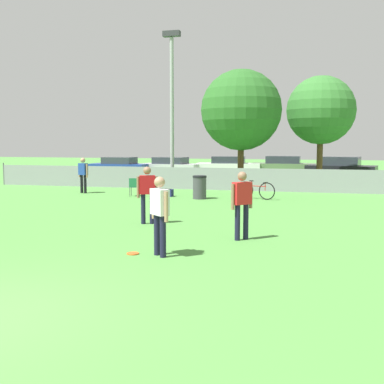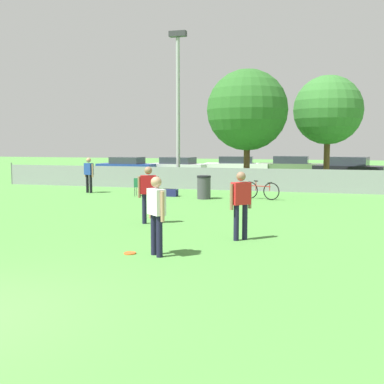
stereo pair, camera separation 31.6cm
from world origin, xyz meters
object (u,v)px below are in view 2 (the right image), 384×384
object	(u,v)px
tree_near_pole	(247,110)
light_pole	(178,96)
trash_bin	(204,187)
frisbee_disc	(130,253)
folding_chair_sideline	(139,185)
parked_car_white	(236,166)
player_receiver_white	(156,210)
parked_car_silver	(178,166)
parked_car_blue	(127,166)
parked_car_dark	(349,169)
bicycle_sideline	(261,190)
player_thrower_red	(148,190)
tree_far_right	(328,110)
spectator_in_blue	(89,172)
gear_bag_sideline	(170,193)
parked_car_olive	(291,166)
player_defender_red	(241,200)

from	to	relation	value
tree_near_pole	light_pole	bearing A→B (deg)	-173.38
light_pole	trash_bin	size ratio (longest dim) A/B	8.27
light_pole	frisbee_disc	distance (m)	16.22
folding_chair_sideline	parked_car_white	xyz separation A→B (m)	(1.66, 13.96, 0.20)
player_receiver_white	parked_car_silver	xyz separation A→B (m)	(-6.97, 23.38, -0.35)
parked_car_blue	parked_car_dark	size ratio (longest dim) A/B	0.96
trash_bin	parked_car_white	xyz separation A→B (m)	(-1.33, 14.17, 0.18)
bicycle_sideline	tree_near_pole	bearing A→B (deg)	124.23
light_pole	player_thrower_red	world-z (taller)	light_pole
trash_bin	player_receiver_white	bearing A→B (deg)	-81.00
tree_far_right	parked_car_silver	bearing A→B (deg)	151.26
spectator_in_blue	bicycle_sideline	bearing A→B (deg)	-161.52
tree_near_pole	parked_car_blue	bearing A→B (deg)	144.48
player_receiver_white	gear_bag_sideline	distance (m)	11.08
tree_far_right	parked_car_olive	xyz separation A→B (m)	(-2.42, 7.08, -3.39)
tree_far_right	parked_car_dark	size ratio (longest dim) A/B	1.33
light_pole	player_thrower_red	xyz separation A→B (m)	(2.71, -11.38, -3.81)
player_receiver_white	frisbee_disc	distance (m)	1.15
tree_near_pole	parked_car_olive	bearing A→B (deg)	80.55
parked_car_blue	parked_car_white	distance (m)	7.77
frisbee_disc	spectator_in_blue	bearing A→B (deg)	121.83
tree_far_right	parked_car_olive	bearing A→B (deg)	108.91
parked_car_silver	parked_car_dark	size ratio (longest dim) A/B	1.01
light_pole	parked_car_blue	size ratio (longest dim) A/B	1.90
player_defender_red	frisbee_disc	bearing A→B (deg)	-178.72
parked_car_blue	parked_car_olive	distance (m)	11.58
frisbee_disc	folding_chair_sideline	size ratio (longest dim) A/B	0.33
bicycle_sideline	spectator_in_blue	bearing A→B (deg)	-164.06
tree_far_right	player_thrower_red	xyz separation A→B (m)	(-4.87, -14.07, -3.08)
tree_far_right	spectator_in_blue	bearing A→B (deg)	-146.95
tree_far_right	gear_bag_sideline	world-z (taller)	tree_far_right
folding_chair_sideline	gear_bag_sideline	xyz separation A→B (m)	(1.30, 0.32, -0.31)
trash_bin	player_thrower_red	bearing A→B (deg)	-90.17
light_pole	folding_chair_sideline	xyz separation A→B (m)	(-0.26, -4.84, -4.32)
tree_far_right	parked_car_silver	world-z (taller)	tree_far_right
folding_chair_sideline	gear_bag_sideline	distance (m)	1.38
light_pole	gear_bag_sideline	distance (m)	6.56
tree_near_pole	trash_bin	world-z (taller)	tree_near_pole
player_receiver_white	parked_car_olive	bearing A→B (deg)	130.29
frisbee_disc	gear_bag_sideline	bearing A→B (deg)	104.15
parked_car_olive	trash_bin	bearing A→B (deg)	-98.26
parked_car_dark	trash_bin	bearing A→B (deg)	-105.54
light_pole	folding_chair_sideline	world-z (taller)	light_pole
player_defender_red	frisbee_disc	world-z (taller)	player_defender_red
tree_near_pole	folding_chair_sideline	size ratio (longest dim) A/B	7.58
spectator_in_blue	parked_car_olive	bearing A→B (deg)	-99.59
parked_car_dark	parked_car_silver	bearing A→B (deg)	-175.30
bicycle_sideline	frisbee_disc	bearing A→B (deg)	-78.97
spectator_in_blue	parked_car_blue	xyz separation A→B (m)	(-3.15, 11.61, -0.33)
tree_near_pole	player_thrower_red	size ratio (longest dim) A/B	3.64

